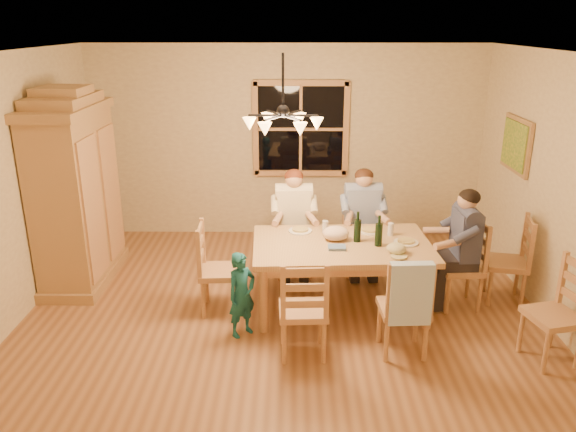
{
  "coord_description": "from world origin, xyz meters",
  "views": [
    {
      "loc": [
        0.1,
        -5.31,
        2.97
      ],
      "look_at": [
        0.05,
        0.1,
        1.09
      ],
      "focal_mm": 35.0,
      "sensor_mm": 36.0,
      "label": 1
    }
  ],
  "objects_px": {
    "chandelier": "(283,121)",
    "wine_bottle_b": "(379,231)",
    "chair_near_right": "(402,323)",
    "chair_end_right": "(459,280)",
    "chair_spare_front": "(551,331)",
    "armoire": "(76,196)",
    "wine_bottle_a": "(358,227)",
    "chair_end_left": "(221,284)",
    "child": "(242,295)",
    "chair_far_right": "(361,250)",
    "adult_woman": "(294,210)",
    "chair_near_left": "(303,325)",
    "adult_plaid_man": "(363,209)",
    "dining_table": "(342,252)",
    "chair_spare_back": "(505,275)",
    "adult_slate_man": "(464,234)",
    "chair_far_left": "(294,251)"
  },
  "relations": [
    {
      "from": "chandelier",
      "to": "wine_bottle_b",
      "type": "distance_m",
      "value": 1.52
    },
    {
      "from": "chair_near_right",
      "to": "chair_end_right",
      "type": "relative_size",
      "value": 1.0
    },
    {
      "from": "wine_bottle_b",
      "to": "chair_spare_front",
      "type": "height_order",
      "value": "wine_bottle_b"
    },
    {
      "from": "armoire",
      "to": "wine_bottle_a",
      "type": "xyz_separation_m",
      "value": [
        3.2,
        -0.66,
        -0.13
      ]
    },
    {
      "from": "armoire",
      "to": "wine_bottle_a",
      "type": "relative_size",
      "value": 6.97
    },
    {
      "from": "chandelier",
      "to": "wine_bottle_b",
      "type": "relative_size",
      "value": 2.33
    },
    {
      "from": "chair_end_left",
      "to": "chandelier",
      "type": "bearing_deg",
      "value": 77.11
    },
    {
      "from": "chair_end_left",
      "to": "child",
      "type": "distance_m",
      "value": 0.59
    },
    {
      "from": "armoire",
      "to": "chair_far_right",
      "type": "relative_size",
      "value": 2.32
    },
    {
      "from": "chair_end_right",
      "to": "adult_woman",
      "type": "relative_size",
      "value": 1.13
    },
    {
      "from": "chair_far_right",
      "to": "chair_near_left",
      "type": "height_order",
      "value": "same"
    },
    {
      "from": "chair_end_left",
      "to": "wine_bottle_b",
      "type": "height_order",
      "value": "wine_bottle_b"
    },
    {
      "from": "chair_near_left",
      "to": "chair_end_right",
      "type": "xyz_separation_m",
      "value": [
        1.72,
        0.97,
        0.0
      ]
    },
    {
      "from": "adult_plaid_man",
      "to": "wine_bottle_a",
      "type": "bearing_deg",
      "value": 76.72
    },
    {
      "from": "chair_near_right",
      "to": "chair_far_right",
      "type": "bearing_deg",
      "value": 93.37
    },
    {
      "from": "armoire",
      "to": "child",
      "type": "relative_size",
      "value": 2.63
    },
    {
      "from": "chair_far_right",
      "to": "chair_near_right",
      "type": "relative_size",
      "value": 1.0
    },
    {
      "from": "dining_table",
      "to": "chair_far_right",
      "type": "height_order",
      "value": "chair_far_right"
    },
    {
      "from": "chair_spare_front",
      "to": "chair_spare_back",
      "type": "distance_m",
      "value": 1.18
    },
    {
      "from": "armoire",
      "to": "adult_plaid_man",
      "type": "relative_size",
      "value": 2.63
    },
    {
      "from": "chandelier",
      "to": "adult_woman",
      "type": "xyz_separation_m",
      "value": [
        0.11,
        1.04,
        -1.24
      ]
    },
    {
      "from": "child",
      "to": "armoire",
      "type": "bearing_deg",
      "value": 104.94
    },
    {
      "from": "chair_near_right",
      "to": "wine_bottle_a",
      "type": "bearing_deg",
      "value": 108.16
    },
    {
      "from": "wine_bottle_a",
      "to": "chair_near_right",
      "type": "bearing_deg",
      "value": -69.05
    },
    {
      "from": "chair_far_right",
      "to": "wine_bottle_b",
      "type": "xyz_separation_m",
      "value": [
        0.05,
        -0.97,
        0.62
      ]
    },
    {
      "from": "chair_end_left",
      "to": "wine_bottle_a",
      "type": "xyz_separation_m",
      "value": [
        1.46,
        0.11,
        0.62
      ]
    },
    {
      "from": "wine_bottle_a",
      "to": "child",
      "type": "height_order",
      "value": "wine_bottle_a"
    },
    {
      "from": "dining_table",
      "to": "chair_far_right",
      "type": "relative_size",
      "value": 1.94
    },
    {
      "from": "adult_plaid_man",
      "to": "chair_spare_front",
      "type": "bearing_deg",
      "value": 125.9
    },
    {
      "from": "chair_near_left",
      "to": "adult_slate_man",
      "type": "height_order",
      "value": "adult_slate_man"
    },
    {
      "from": "adult_plaid_man",
      "to": "child",
      "type": "xyz_separation_m",
      "value": [
        -1.34,
        -1.46,
        -0.4
      ]
    },
    {
      "from": "adult_plaid_man",
      "to": "adult_slate_man",
      "type": "distance_m",
      "value": 1.28
    },
    {
      "from": "chair_end_right",
      "to": "child",
      "type": "distance_m",
      "value": 2.4
    },
    {
      "from": "chair_near_right",
      "to": "child",
      "type": "distance_m",
      "value": 1.56
    },
    {
      "from": "adult_woman",
      "to": "wine_bottle_a",
      "type": "height_order",
      "value": "adult_woman"
    },
    {
      "from": "armoire",
      "to": "chair_far_right",
      "type": "xyz_separation_m",
      "value": [
        3.36,
        0.19,
        -0.75
      ]
    },
    {
      "from": "chair_near_right",
      "to": "wine_bottle_b",
      "type": "bearing_deg",
      "value": 97.22
    },
    {
      "from": "adult_woman",
      "to": "wine_bottle_b",
      "type": "relative_size",
      "value": 2.65
    },
    {
      "from": "wine_bottle_b",
      "to": "adult_woman",
      "type": "bearing_deg",
      "value": 133.5
    },
    {
      "from": "chair_far_right",
      "to": "chair_end_right",
      "type": "relative_size",
      "value": 1.0
    },
    {
      "from": "wine_bottle_a",
      "to": "chair_spare_back",
      "type": "bearing_deg",
      "value": 4.86
    },
    {
      "from": "chandelier",
      "to": "chair_near_right",
      "type": "relative_size",
      "value": 0.78
    },
    {
      "from": "adult_plaid_man",
      "to": "child",
      "type": "bearing_deg",
      "value": 44.69
    },
    {
      "from": "chair_far_right",
      "to": "chair_spare_back",
      "type": "xyz_separation_m",
      "value": [
        1.52,
        -0.71,
        0.0
      ]
    },
    {
      "from": "chair_far_left",
      "to": "adult_slate_man",
      "type": "height_order",
      "value": "adult_slate_man"
    },
    {
      "from": "chair_far_right",
      "to": "wine_bottle_a",
      "type": "height_order",
      "value": "wine_bottle_a"
    },
    {
      "from": "adult_plaid_man",
      "to": "chair_spare_back",
      "type": "height_order",
      "value": "adult_plaid_man"
    },
    {
      "from": "armoire",
      "to": "wine_bottle_b",
      "type": "height_order",
      "value": "armoire"
    },
    {
      "from": "adult_woman",
      "to": "chair_far_right",
      "type": "bearing_deg",
      "value": -180.0
    },
    {
      "from": "adult_plaid_man",
      "to": "wine_bottle_b",
      "type": "distance_m",
      "value": 0.97
    }
  ]
}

